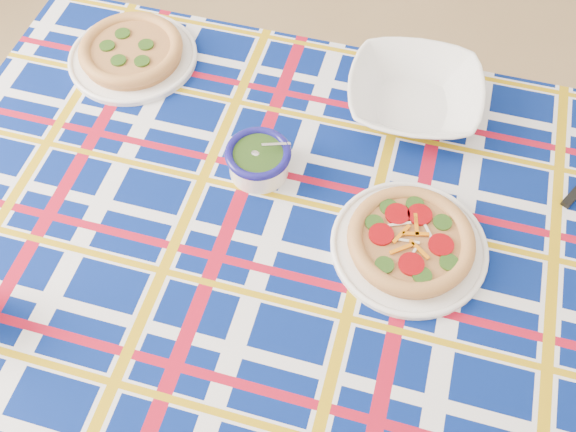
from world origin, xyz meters
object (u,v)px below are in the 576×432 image
at_px(serving_bowl, 414,96).
at_px(main_focaccia_plate, 411,241).
at_px(pesto_bowl, 258,159).
at_px(dining_table, 319,251).

bearing_deg(serving_bowl, main_focaccia_plate, -75.20).
height_order(main_focaccia_plate, serving_bowl, serving_bowl).
xyz_separation_m(main_focaccia_plate, pesto_bowl, (-0.32, 0.06, 0.01)).
bearing_deg(pesto_bowl, main_focaccia_plate, -10.93).
height_order(dining_table, pesto_bowl, pesto_bowl).
xyz_separation_m(dining_table, main_focaccia_plate, (0.16, 0.02, 0.10)).
height_order(dining_table, main_focaccia_plate, main_focaccia_plate).
bearing_deg(pesto_bowl, dining_table, -27.72).
distance_m(dining_table, serving_bowl, 0.38).
bearing_deg(dining_table, main_focaccia_plate, 1.73).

